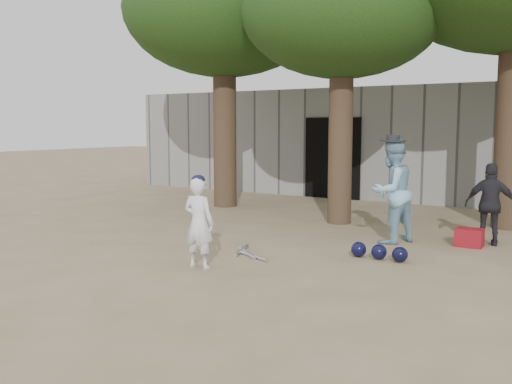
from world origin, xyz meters
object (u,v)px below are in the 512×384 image
Objects in this scene: spectator_dark at (491,204)px; red_bag at (469,238)px; boy_player at (199,223)px; spectator_blue at (392,191)px.

red_bag is at bearing 38.16° from spectator_dark.
spectator_blue reaches higher than boy_player.
spectator_blue is 4.17× the size of red_bag.
spectator_dark is at bearing -133.41° from boy_player.
spectator_dark is (3.15, 3.76, 0.05)m from boy_player.
spectator_blue is 1.61m from spectator_dark.
spectator_blue reaches higher than red_bag.
boy_player is 3.01× the size of red_bag.
boy_player is 3.54m from spectator_blue.
boy_player is at bearing -129.90° from red_bag.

